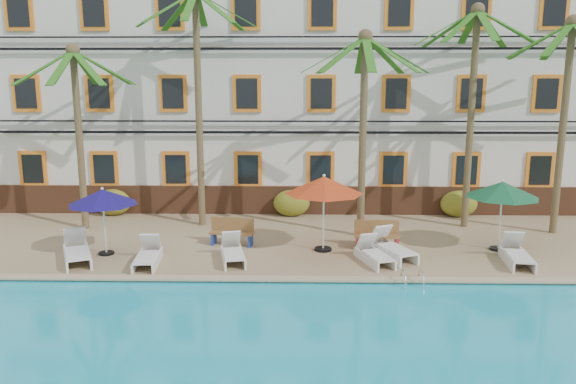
{
  "coord_description": "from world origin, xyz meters",
  "views": [
    {
      "loc": [
        0.61,
        -15.98,
        5.86
      ],
      "look_at": [
        0.24,
        3.0,
        2.0
      ],
      "focal_mm": 35.0,
      "sensor_mm": 36.0,
      "label": 1
    }
  ],
  "objects_px": {
    "lounger_f": "(517,254)",
    "lounger_e": "(391,248)",
    "pool_ladder": "(412,282)",
    "bench_left": "(232,231)",
    "lounger_c": "(233,252)",
    "palm_e": "(566,96)",
    "lounger_d": "(374,254)",
    "umbrella_green": "(502,190)",
    "palm_c": "(364,105)",
    "bench_right": "(377,234)",
    "lounger_b": "(148,256)",
    "lounger_a": "(77,252)",
    "umbrella_red": "(324,186)",
    "palm_d": "(473,87)",
    "palm_a": "(77,110)",
    "umbrella_blue": "(103,197)",
    "palm_b": "(198,77)"
  },
  "relations": [
    {
      "from": "umbrella_green",
      "to": "bench_right",
      "type": "height_order",
      "value": "umbrella_green"
    },
    {
      "from": "umbrella_red",
      "to": "lounger_c",
      "type": "distance_m",
      "value": 3.64
    },
    {
      "from": "lounger_b",
      "to": "palm_d",
      "type": "bearing_deg",
      "value": 23.34
    },
    {
      "from": "umbrella_green",
      "to": "bench_left",
      "type": "height_order",
      "value": "umbrella_green"
    },
    {
      "from": "palm_c",
      "to": "bench_right",
      "type": "bearing_deg",
      "value": -75.52
    },
    {
      "from": "lounger_b",
      "to": "lounger_f",
      "type": "relative_size",
      "value": 0.94
    },
    {
      "from": "lounger_e",
      "to": "pool_ladder",
      "type": "relative_size",
      "value": 2.82
    },
    {
      "from": "lounger_d",
      "to": "bench_right",
      "type": "height_order",
      "value": "bench_right"
    },
    {
      "from": "bench_left",
      "to": "palm_e",
      "type": "bearing_deg",
      "value": 8.44
    },
    {
      "from": "lounger_c",
      "to": "bench_right",
      "type": "height_order",
      "value": "bench_right"
    },
    {
      "from": "lounger_f",
      "to": "bench_right",
      "type": "bearing_deg",
      "value": 159.13
    },
    {
      "from": "umbrella_blue",
      "to": "lounger_f",
      "type": "bearing_deg",
      "value": -2.98
    },
    {
      "from": "lounger_b",
      "to": "lounger_a",
      "type": "bearing_deg",
      "value": 173.74
    },
    {
      "from": "palm_b",
      "to": "umbrella_green",
      "type": "height_order",
      "value": "palm_b"
    },
    {
      "from": "pool_ladder",
      "to": "bench_left",
      "type": "bearing_deg",
      "value": 147.18
    },
    {
      "from": "palm_c",
      "to": "palm_a",
      "type": "bearing_deg",
      "value": 175.72
    },
    {
      "from": "umbrella_red",
      "to": "bench_left",
      "type": "relative_size",
      "value": 1.65
    },
    {
      "from": "palm_c",
      "to": "lounger_e",
      "type": "xyz_separation_m",
      "value": [
        0.71,
        -2.51,
        -4.4
      ]
    },
    {
      "from": "palm_b",
      "to": "umbrella_green",
      "type": "distance_m",
      "value": 11.44
    },
    {
      "from": "lounger_e",
      "to": "bench_right",
      "type": "height_order",
      "value": "lounger_e"
    },
    {
      "from": "umbrella_red",
      "to": "lounger_b",
      "type": "relative_size",
      "value": 1.37
    },
    {
      "from": "bench_left",
      "to": "bench_right",
      "type": "distance_m",
      "value": 4.91
    },
    {
      "from": "palm_d",
      "to": "lounger_c",
      "type": "bearing_deg",
      "value": -152.62
    },
    {
      "from": "lounger_b",
      "to": "bench_right",
      "type": "distance_m",
      "value": 7.49
    },
    {
      "from": "lounger_a",
      "to": "pool_ladder",
      "type": "xyz_separation_m",
      "value": [
        10.09,
        -1.6,
        -0.32
      ]
    },
    {
      "from": "lounger_f",
      "to": "lounger_e",
      "type": "bearing_deg",
      "value": 171.51
    },
    {
      "from": "palm_c",
      "to": "bench_right",
      "type": "xyz_separation_m",
      "value": [
        0.39,
        -1.52,
        -4.24
      ]
    },
    {
      "from": "umbrella_red",
      "to": "lounger_b",
      "type": "bearing_deg",
      "value": -164.1
    },
    {
      "from": "umbrella_blue",
      "to": "bench_left",
      "type": "distance_m",
      "value": 4.38
    },
    {
      "from": "lounger_b",
      "to": "bench_right",
      "type": "xyz_separation_m",
      "value": [
        7.25,
        1.87,
        0.19
      ]
    },
    {
      "from": "umbrella_red",
      "to": "lounger_d",
      "type": "bearing_deg",
      "value": -38.52
    },
    {
      "from": "palm_d",
      "to": "palm_e",
      "type": "height_order",
      "value": "palm_d"
    },
    {
      "from": "palm_b",
      "to": "palm_c",
      "type": "xyz_separation_m",
      "value": [
        6.0,
        -1.41,
        -0.95
      ]
    },
    {
      "from": "lounger_d",
      "to": "umbrella_green",
      "type": "bearing_deg",
      "value": 17.72
    },
    {
      "from": "palm_d",
      "to": "palm_e",
      "type": "xyz_separation_m",
      "value": [
        3.02,
        -0.85,
        -0.29
      ]
    },
    {
      "from": "bench_right",
      "to": "lounger_b",
      "type": "bearing_deg",
      "value": -165.51
    },
    {
      "from": "palm_b",
      "to": "lounger_b",
      "type": "distance_m",
      "value": 7.26
    },
    {
      "from": "palm_b",
      "to": "lounger_c",
      "type": "xyz_separation_m",
      "value": [
        1.71,
        -4.42,
        -5.38
      ]
    },
    {
      "from": "lounger_c",
      "to": "bench_left",
      "type": "height_order",
      "value": "bench_left"
    },
    {
      "from": "lounger_a",
      "to": "bench_right",
      "type": "relative_size",
      "value": 1.45
    },
    {
      "from": "palm_d",
      "to": "palm_c",
      "type": "bearing_deg",
      "value": -161.89
    },
    {
      "from": "palm_e",
      "to": "bench_left",
      "type": "relative_size",
      "value": 4.99
    },
    {
      "from": "lounger_c",
      "to": "palm_e",
      "type": "bearing_deg",
      "value": 17.08
    },
    {
      "from": "palm_a",
      "to": "lounger_b",
      "type": "bearing_deg",
      "value": -50.07
    },
    {
      "from": "lounger_f",
      "to": "umbrella_blue",
      "type": "bearing_deg",
      "value": 177.02
    },
    {
      "from": "bench_left",
      "to": "umbrella_red",
      "type": "bearing_deg",
      "value": -11.37
    },
    {
      "from": "palm_b",
      "to": "bench_left",
      "type": "distance_m",
      "value": 6.01
    },
    {
      "from": "umbrella_green",
      "to": "lounger_d",
      "type": "height_order",
      "value": "umbrella_green"
    },
    {
      "from": "umbrella_red",
      "to": "umbrella_green",
      "type": "height_order",
      "value": "umbrella_red"
    },
    {
      "from": "umbrella_blue",
      "to": "lounger_a",
      "type": "xyz_separation_m",
      "value": [
        -0.66,
        -0.74,
        -1.57
      ]
    }
  ]
}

